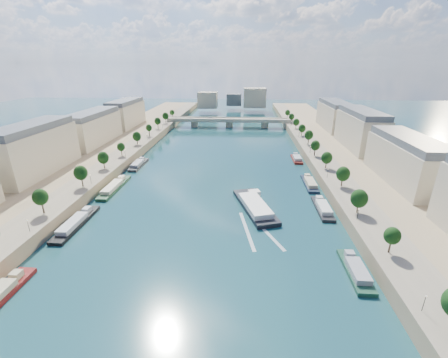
# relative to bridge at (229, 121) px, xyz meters

# --- Properties ---
(ground) EXTENTS (700.00, 700.00, 0.00)m
(ground) POSITION_rel_bridge_xyz_m (0.00, -123.73, -5.08)
(ground) COLOR #0C3336
(ground) RESTS_ON ground
(quay_left) EXTENTS (44.00, 520.00, 5.00)m
(quay_left) POSITION_rel_bridge_xyz_m (-72.00, -123.73, -2.58)
(quay_left) COLOR #9E8460
(quay_left) RESTS_ON ground
(quay_right) EXTENTS (44.00, 520.00, 5.00)m
(quay_right) POSITION_rel_bridge_xyz_m (72.00, -123.73, -2.58)
(quay_right) COLOR #9E8460
(quay_right) RESTS_ON ground
(pave_left) EXTENTS (14.00, 520.00, 0.10)m
(pave_left) POSITION_rel_bridge_xyz_m (-57.00, -123.73, -0.03)
(pave_left) COLOR gray
(pave_left) RESTS_ON quay_left
(pave_right) EXTENTS (14.00, 520.00, 0.10)m
(pave_right) POSITION_rel_bridge_xyz_m (57.00, -123.73, -0.03)
(pave_right) COLOR gray
(pave_right) RESTS_ON quay_right
(trees_left) EXTENTS (4.80, 268.80, 8.26)m
(trees_left) POSITION_rel_bridge_xyz_m (-55.00, -121.73, 5.39)
(trees_left) COLOR #382B1E
(trees_left) RESTS_ON ground
(trees_right) EXTENTS (4.80, 268.80, 8.26)m
(trees_right) POSITION_rel_bridge_xyz_m (55.00, -113.73, 5.39)
(trees_right) COLOR #382B1E
(trees_right) RESTS_ON ground
(lamps_left) EXTENTS (0.36, 200.36, 4.28)m
(lamps_left) POSITION_rel_bridge_xyz_m (-52.50, -133.73, 2.70)
(lamps_left) COLOR black
(lamps_left) RESTS_ON ground
(lamps_right) EXTENTS (0.36, 200.36, 4.28)m
(lamps_right) POSITION_rel_bridge_xyz_m (52.50, -118.73, 2.70)
(lamps_right) COLOR black
(lamps_right) RESTS_ON ground
(buildings_left) EXTENTS (16.00, 226.00, 23.20)m
(buildings_left) POSITION_rel_bridge_xyz_m (-85.00, -111.73, 11.37)
(buildings_left) COLOR #BBA88F
(buildings_left) RESTS_ON ground
(buildings_right) EXTENTS (16.00, 226.00, 23.20)m
(buildings_right) POSITION_rel_bridge_xyz_m (85.00, -111.73, 11.37)
(buildings_right) COLOR #BBA88F
(buildings_right) RESTS_ON ground
(skyline) EXTENTS (79.00, 42.00, 22.00)m
(skyline) POSITION_rel_bridge_xyz_m (3.19, 95.79, 9.57)
(skyline) COLOR #BBA88F
(skyline) RESTS_ON ground
(bridge) EXTENTS (112.00, 12.00, 8.15)m
(bridge) POSITION_rel_bridge_xyz_m (0.00, 0.00, 0.00)
(bridge) COLOR #C1B79E
(bridge) RESTS_ON ground
(tour_barge) EXTENTS (18.47, 33.46, 4.37)m
(tour_barge) POSITION_rel_bridge_xyz_m (18.72, -163.13, -3.78)
(tour_barge) COLOR black
(tour_barge) RESTS_ON ground
(wake) EXTENTS (15.31, 25.78, 0.04)m
(wake) POSITION_rel_bridge_xyz_m (18.72, -179.62, -5.06)
(wake) COLOR silver
(wake) RESTS_ON ground
(moored_barges_left) EXTENTS (5.00, 157.32, 3.60)m
(moored_barges_left) POSITION_rel_bridge_xyz_m (-45.50, -181.03, -4.24)
(moored_barges_left) COLOR #1C253E
(moored_barges_left) RESTS_ON ground
(moored_barges_right) EXTENTS (5.00, 121.47, 3.60)m
(moored_barges_right) POSITION_rel_bridge_xyz_m (45.50, -150.07, -4.24)
(moored_barges_right) COLOR #1B4532
(moored_barges_right) RESTS_ON ground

